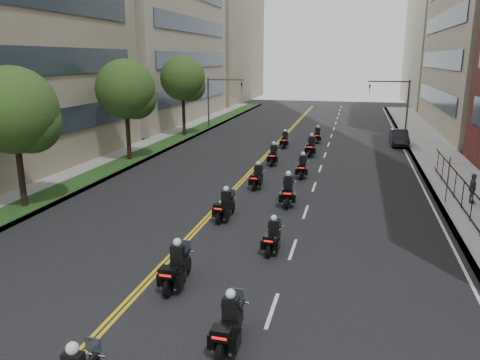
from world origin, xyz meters
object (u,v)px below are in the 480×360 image
at_px(motorcycle_1, 229,325).
at_px(motorcycle_2, 176,268).
at_px(motorcycle_6, 257,178).
at_px(motorcycle_7, 302,167).
at_px(motorcycle_8, 273,156).
at_px(parked_sedan, 399,138).
at_px(motorcycle_10, 285,140).
at_px(motorcycle_4, 225,207).
at_px(pedestrian_c, 473,188).
at_px(motorcycle_3, 273,237).
at_px(motorcycle_5, 288,192).
at_px(motorcycle_11, 317,136).
at_px(motorcycle_9, 311,147).

bearing_deg(motorcycle_1, motorcycle_2, 133.57).
relative_size(motorcycle_6, motorcycle_7, 0.96).
bearing_deg(motorcycle_8, motorcycle_7, -55.66).
bearing_deg(motorcycle_2, motorcycle_1, -46.91).
height_order(motorcycle_8, parked_sedan, motorcycle_8).
xyz_separation_m(motorcycle_6, motorcycle_8, (-0.16, 6.59, 0.03)).
height_order(motorcycle_2, motorcycle_8, motorcycle_2).
height_order(motorcycle_1, motorcycle_10, motorcycle_1).
distance_m(motorcycle_4, pedestrian_c, 13.34).
bearing_deg(parked_sedan, motorcycle_3, -105.62).
distance_m(motorcycle_1, motorcycle_5, 13.16).
height_order(motorcycle_2, motorcycle_10, motorcycle_2).
bearing_deg(motorcycle_4, parked_sedan, 73.14).
distance_m(motorcycle_2, motorcycle_10, 26.71).
height_order(motorcycle_4, motorcycle_8, motorcycle_8).
bearing_deg(motorcycle_7, motorcycle_11, 89.01).
height_order(motorcycle_2, motorcycle_11, motorcycle_2).
relative_size(motorcycle_1, motorcycle_8, 0.97).
bearing_deg(motorcycle_3, parked_sedan, 78.05).
bearing_deg(motorcycle_4, motorcycle_3, -41.95).
relative_size(motorcycle_8, motorcycle_9, 0.93).
distance_m(motorcycle_4, motorcycle_7, 9.72).
height_order(motorcycle_8, pedestrian_c, pedestrian_c).
bearing_deg(parked_sedan, motorcycle_9, -138.00).
distance_m(motorcycle_9, pedestrian_c, 14.73).
bearing_deg(motorcycle_2, motorcycle_7, 82.15).
relative_size(motorcycle_3, motorcycle_11, 0.93).
bearing_deg(pedestrian_c, motorcycle_2, 146.72).
xyz_separation_m(motorcycle_6, motorcycle_10, (-0.33, 13.56, -0.00)).
relative_size(motorcycle_4, motorcycle_10, 1.03).
bearing_deg(motorcycle_6, motorcycle_4, -91.92).
bearing_deg(pedestrian_c, motorcycle_6, 97.22).
xyz_separation_m(motorcycle_8, motorcycle_10, (-0.18, 6.97, -0.03)).
relative_size(motorcycle_6, parked_sedan, 0.52).
xyz_separation_m(motorcycle_5, pedestrian_c, (9.60, 2.19, 0.23)).
height_order(motorcycle_2, motorcycle_5, motorcycle_5).
distance_m(motorcycle_4, motorcycle_10, 19.60).
height_order(motorcycle_4, motorcycle_11, motorcycle_4).
bearing_deg(motorcycle_5, motorcycle_7, 83.30).
height_order(motorcycle_1, pedestrian_c, pedestrian_c).
bearing_deg(motorcycle_8, motorcycle_9, 54.61).
bearing_deg(motorcycle_5, motorcycle_11, 84.18).
height_order(motorcycle_5, motorcycle_9, motorcycle_5).
bearing_deg(parked_sedan, motorcycle_10, -160.65).
bearing_deg(motorcycle_9, motorcycle_6, -101.37).
xyz_separation_m(motorcycle_4, motorcycle_7, (2.73, 9.33, 0.01)).
bearing_deg(motorcycle_10, motorcycle_6, -90.42).
xyz_separation_m(motorcycle_1, motorcycle_9, (-0.27, 26.53, 0.07)).
bearing_deg(motorcycle_10, motorcycle_11, 49.09).
bearing_deg(motorcycle_3, motorcycle_6, 108.23).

